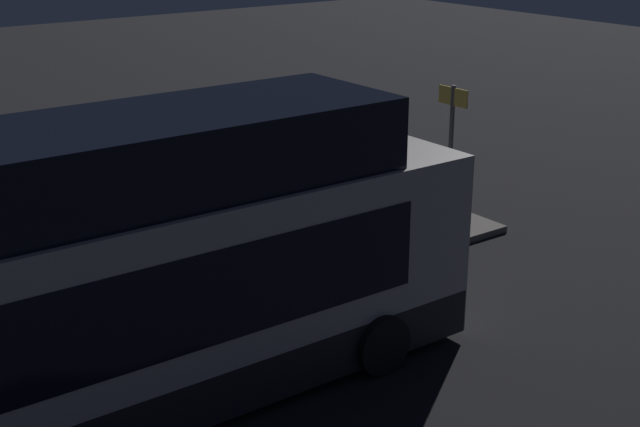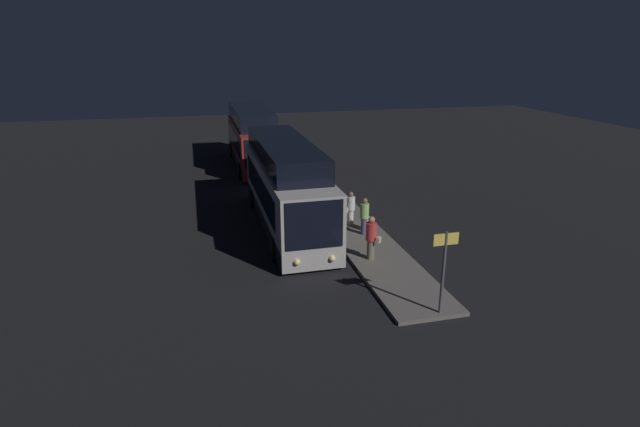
% 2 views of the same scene
% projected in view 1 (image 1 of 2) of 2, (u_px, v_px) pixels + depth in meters
% --- Properties ---
extents(ground, '(80.00, 80.00, 0.00)m').
position_uv_depth(ground, '(87.00, 421.00, 11.99)').
color(ground, black).
extents(platform, '(20.00, 2.48, 0.14)m').
position_uv_depth(platform, '(16.00, 338.00, 14.12)').
color(platform, '#605B56').
rests_on(platform, ground).
extents(bus_lead, '(11.12, 2.79, 4.07)m').
position_uv_depth(bus_lead, '(93.00, 297.00, 11.45)').
color(bus_lead, '#B2ADA8').
rests_on(bus_lead, ground).
extents(passenger_boarding, '(0.66, 0.69, 1.80)m').
position_uv_depth(passenger_boarding, '(299.00, 219.00, 16.36)').
color(passenger_boarding, '#6B604C').
rests_on(passenger_boarding, platform).
extents(passenger_waiting, '(0.51, 0.65, 1.61)m').
position_uv_depth(passenger_waiting, '(80.00, 268.00, 14.44)').
color(passenger_waiting, silver).
rests_on(passenger_waiting, platform).
extents(passenger_with_bags, '(0.52, 0.52, 1.71)m').
position_uv_depth(passenger_with_bags, '(152.00, 242.00, 15.36)').
color(passenger_with_bags, '#4C476B').
rests_on(passenger_with_bags, platform).
extents(suitcase, '(0.39, 0.27, 0.94)m').
position_uv_depth(suitcase, '(120.00, 275.00, 15.44)').
color(suitcase, beige).
rests_on(suitcase, platform).
extents(sign_post, '(0.10, 0.84, 2.78)m').
position_uv_depth(sign_post, '(451.00, 133.00, 19.19)').
color(sign_post, '#4C4C51').
rests_on(sign_post, platform).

